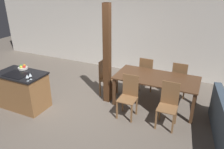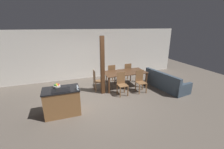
{
  "view_description": "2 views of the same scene",
  "coord_description": "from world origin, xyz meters",
  "px_view_note": "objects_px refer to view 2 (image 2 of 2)",
  "views": [
    {
      "loc": [
        2.54,
        -4.0,
        2.95
      ],
      "look_at": [
        0.6,
        0.2,
        0.95
      ],
      "focal_mm": 35.0,
      "sensor_mm": 36.0,
      "label": 1
    },
    {
      "loc": [
        -1.36,
        -5.36,
        2.89
      ],
      "look_at": [
        0.6,
        0.2,
        0.95
      ],
      "focal_mm": 24.0,
      "sensor_mm": 36.0,
      "label": 2
    }
  ],
  "objects_px": {
    "kitchen_island": "(62,101)",
    "couch": "(166,83)",
    "timber_post": "(102,66)",
    "dining_chair_far_right": "(127,72)",
    "dining_chair_near_left": "(122,83)",
    "dining_chair_head_end": "(97,80)",
    "fruit_bowl": "(57,86)",
    "dining_chair_far_left": "(111,74)",
    "wine_glass_middle": "(77,86)",
    "dining_table": "(125,74)",
    "dining_chair_near_right": "(140,81)",
    "wine_glass_near": "(77,87)"
  },
  "relations": [
    {
      "from": "kitchen_island",
      "to": "timber_post",
      "type": "distance_m",
      "value": 2.23
    },
    {
      "from": "dining_chair_far_left",
      "to": "couch",
      "type": "distance_m",
      "value": 2.73
    },
    {
      "from": "dining_chair_near_right",
      "to": "timber_post",
      "type": "height_order",
      "value": "timber_post"
    },
    {
      "from": "kitchen_island",
      "to": "dining_chair_far_left",
      "type": "bearing_deg",
      "value": 41.22
    },
    {
      "from": "dining_chair_near_left",
      "to": "dining_chair_far_left",
      "type": "relative_size",
      "value": 1.0
    },
    {
      "from": "fruit_bowl",
      "to": "wine_glass_near",
      "type": "xyz_separation_m",
      "value": [
        0.63,
        -0.48,
        0.07
      ]
    },
    {
      "from": "dining_chair_far_left",
      "to": "wine_glass_middle",
      "type": "bearing_deg",
      "value": 50.12
    },
    {
      "from": "timber_post",
      "to": "dining_chair_near_right",
      "type": "bearing_deg",
      "value": -13.82
    },
    {
      "from": "dining_chair_far_left",
      "to": "dining_chair_far_right",
      "type": "height_order",
      "value": "same"
    },
    {
      "from": "wine_glass_middle",
      "to": "dining_chair_head_end",
      "type": "height_order",
      "value": "wine_glass_middle"
    },
    {
      "from": "dining_chair_near_right",
      "to": "couch",
      "type": "distance_m",
      "value": 1.38
    },
    {
      "from": "dining_chair_near_left",
      "to": "dining_chair_far_right",
      "type": "distance_m",
      "value": 1.7
    },
    {
      "from": "dining_chair_near_left",
      "to": "dining_chair_head_end",
      "type": "height_order",
      "value": "same"
    },
    {
      "from": "dining_chair_far_right",
      "to": "kitchen_island",
      "type": "bearing_deg",
      "value": 32.71
    },
    {
      "from": "fruit_bowl",
      "to": "dining_chair_head_end",
      "type": "bearing_deg",
      "value": 36.97
    },
    {
      "from": "wine_glass_middle",
      "to": "dining_table",
      "type": "bearing_deg",
      "value": 34.13
    },
    {
      "from": "dining_chair_near_right",
      "to": "timber_post",
      "type": "bearing_deg",
      "value": 166.18
    },
    {
      "from": "couch",
      "to": "fruit_bowl",
      "type": "bearing_deg",
      "value": 86.99
    },
    {
      "from": "wine_glass_middle",
      "to": "dining_chair_far_right",
      "type": "xyz_separation_m",
      "value": [
        2.88,
        2.36,
        -0.53
      ]
    },
    {
      "from": "kitchen_island",
      "to": "dining_chair_head_end",
      "type": "relative_size",
      "value": 1.18
    },
    {
      "from": "fruit_bowl",
      "to": "wine_glass_near",
      "type": "distance_m",
      "value": 0.79
    },
    {
      "from": "fruit_bowl",
      "to": "dining_chair_far_right",
      "type": "xyz_separation_m",
      "value": [
        3.51,
        1.97,
        -0.46
      ]
    },
    {
      "from": "kitchen_island",
      "to": "dining_chair_far_left",
      "type": "height_order",
      "value": "dining_chair_far_left"
    },
    {
      "from": "wine_glass_near",
      "to": "timber_post",
      "type": "bearing_deg",
      "value": 48.93
    },
    {
      "from": "wine_glass_near",
      "to": "dining_chair_far_right",
      "type": "bearing_deg",
      "value": 40.4
    },
    {
      "from": "dining_chair_head_end",
      "to": "dining_chair_far_right",
      "type": "bearing_deg",
      "value": -68.67
    },
    {
      "from": "couch",
      "to": "wine_glass_near",
      "type": "bearing_deg",
      "value": 94.1
    },
    {
      "from": "dining_chair_far_left",
      "to": "dining_chair_head_end",
      "type": "bearing_deg",
      "value": 37.58
    },
    {
      "from": "dining_chair_near_left",
      "to": "dining_chair_head_end",
      "type": "distance_m",
      "value": 1.18
    },
    {
      "from": "dining_chair_head_end",
      "to": "couch",
      "type": "height_order",
      "value": "dining_chair_head_end"
    },
    {
      "from": "timber_post",
      "to": "couch",
      "type": "bearing_deg",
      "value": -8.94
    },
    {
      "from": "wine_glass_near",
      "to": "couch",
      "type": "height_order",
      "value": "wine_glass_near"
    },
    {
      "from": "dining_chair_near_right",
      "to": "dining_table",
      "type": "bearing_deg",
      "value": 122.24
    },
    {
      "from": "fruit_bowl",
      "to": "wine_glass_near",
      "type": "relative_size",
      "value": 1.52
    },
    {
      "from": "fruit_bowl",
      "to": "dining_chair_near_right",
      "type": "xyz_separation_m",
      "value": [
        3.51,
        0.54,
        -0.46
      ]
    },
    {
      "from": "wine_glass_near",
      "to": "wine_glass_middle",
      "type": "relative_size",
      "value": 1.0
    },
    {
      "from": "fruit_bowl",
      "to": "timber_post",
      "type": "relative_size",
      "value": 0.09
    },
    {
      "from": "dining_chair_far_right",
      "to": "timber_post",
      "type": "height_order",
      "value": "timber_post"
    },
    {
      "from": "couch",
      "to": "timber_post",
      "type": "height_order",
      "value": "timber_post"
    },
    {
      "from": "fruit_bowl",
      "to": "couch",
      "type": "distance_m",
      "value": 4.93
    },
    {
      "from": "dining_chair_near_left",
      "to": "dining_chair_head_end",
      "type": "relative_size",
      "value": 1.0
    },
    {
      "from": "kitchen_island",
      "to": "dining_chair_near_right",
      "type": "bearing_deg",
      "value": 12.34
    },
    {
      "from": "wine_glass_near",
      "to": "dining_chair_head_end",
      "type": "bearing_deg",
      "value": 58.99
    },
    {
      "from": "dining_chair_far_right",
      "to": "dining_chair_far_left",
      "type": "bearing_deg",
      "value": 0.0
    },
    {
      "from": "kitchen_island",
      "to": "couch",
      "type": "height_order",
      "value": "kitchen_island"
    },
    {
      "from": "wine_glass_near",
      "to": "fruit_bowl",
      "type": "bearing_deg",
      "value": 142.55
    },
    {
      "from": "dining_chair_far_left",
      "to": "dining_chair_head_end",
      "type": "height_order",
      "value": "same"
    },
    {
      "from": "kitchen_island",
      "to": "dining_table",
      "type": "bearing_deg",
      "value": 26.41
    },
    {
      "from": "dining_chair_far_left",
      "to": "timber_post",
      "type": "height_order",
      "value": "timber_post"
    },
    {
      "from": "kitchen_island",
      "to": "wine_glass_near",
      "type": "xyz_separation_m",
      "value": [
        0.51,
        -0.27,
        0.58
      ]
    }
  ]
}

